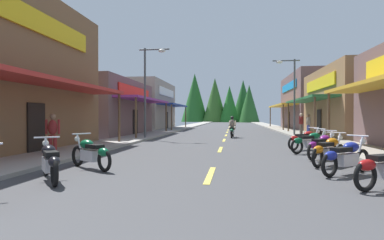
{
  "coord_description": "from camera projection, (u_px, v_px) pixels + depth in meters",
  "views": [
    {
      "loc": [
        0.61,
        0.07,
        1.55
      ],
      "look_at": [
        -3.73,
        32.55,
        1.17
      ],
      "focal_mm": 29.21,
      "sensor_mm": 36.0,
      "label": 1
    }
  ],
  "objects": [
    {
      "name": "ground",
      "position": [
        228.0,
        131.0,
        34.19
      ],
      "size": [
        9.86,
        98.93,
        0.1
      ],
      "primitive_type": "cube",
      "color": "#424244"
    },
    {
      "name": "streetlamp_right",
      "position": [
        290.0,
        86.0,
        24.43
      ],
      "size": [
        2.08,
        0.3,
        6.02
      ],
      "color": "#474C51",
      "rests_on": "ground"
    },
    {
      "name": "treeline_backdrop",
      "position": [
        219.0,
        100.0,
        86.74
      ],
      "size": [
        21.63,
        12.99,
        13.81
      ],
      "color": "#245923",
      "rests_on": "ground"
    },
    {
      "name": "sidewalk_right",
      "position": [
        286.0,
        130.0,
        33.37
      ],
      "size": [
        2.51,
        98.93,
        0.12
      ],
      "primitive_type": "cube",
      "color": "gray",
      "rests_on": "ground"
    },
    {
      "name": "motorcycle_parked_right_5",
      "position": [
        310.0,
        142.0,
        13.06
      ],
      "size": [
        1.87,
        1.21,
        1.04
      ],
      "rotation": [
        0.0,
        0.0,
        0.55
      ],
      "color": "black",
      "rests_on": "ground"
    },
    {
      "name": "pedestrian_browsing",
      "position": [
        301.0,
        123.0,
        24.66
      ],
      "size": [
        0.44,
        0.44,
        1.8
      ],
      "rotation": [
        0.0,
        0.0,
        2.4
      ],
      "color": "#726659",
      "rests_on": "ground"
    },
    {
      "name": "motorcycle_parked_right_6",
      "position": [
        305.0,
        139.0,
        14.43
      ],
      "size": [
        1.84,
        1.26,
        1.04
      ],
      "rotation": [
        0.0,
        0.0,
        0.58
      ],
      "color": "black",
      "rests_on": "ground"
    },
    {
      "name": "streetlamp_left",
      "position": [
        149.0,
        80.0,
        21.01
      ],
      "size": [
        2.08,
        0.3,
        6.15
      ],
      "color": "#474C51",
      "rests_on": "ground"
    },
    {
      "name": "motorcycle_parked_right_4",
      "position": [
        322.0,
        146.0,
        11.33
      ],
      "size": [
        1.47,
        1.69,
        1.04
      ],
      "rotation": [
        0.0,
        0.0,
        0.86
      ],
      "color": "black",
      "rests_on": "ground"
    },
    {
      "name": "motorcycle_parked_right_2",
      "position": [
        346.0,
        156.0,
        8.29
      ],
      "size": [
        1.71,
        1.45,
        1.04
      ],
      "rotation": [
        0.0,
        0.0,
        0.7
      ],
      "color": "black",
      "rests_on": "ground"
    },
    {
      "name": "storefront_right_far",
      "position": [
        318.0,
        102.0,
        38.27
      ],
      "size": [
        8.7,
        13.65,
        6.7
      ],
      "color": "brown",
      "rests_on": "ground"
    },
    {
      "name": "motorcycle_parked_right_3",
      "position": [
        329.0,
        150.0,
        9.83
      ],
      "size": [
        1.49,
        1.67,
        1.04
      ],
      "rotation": [
        0.0,
        0.0,
        0.85
      ],
      "color": "black",
      "rests_on": "ground"
    },
    {
      "name": "storefront_left_middle",
      "position": [
        90.0,
        108.0,
        26.11
      ],
      "size": [
        9.66,
        10.85,
        4.5
      ],
      "color": "brown",
      "rests_on": "ground"
    },
    {
      "name": "storefront_left_far",
      "position": [
        141.0,
        106.0,
        38.06
      ],
      "size": [
        8.23,
        11.15,
        5.69
      ],
      "color": "gray",
      "rests_on": "ground"
    },
    {
      "name": "storefront_right_middle",
      "position": [
        374.0,
        102.0,
        24.38
      ],
      "size": [
        10.07,
        11.39,
        5.34
      ],
      "color": "olive",
      "rests_on": "ground"
    },
    {
      "name": "pedestrian_by_shop",
      "position": [
        308.0,
        123.0,
        23.87
      ],
      "size": [
        0.36,
        0.55,
        1.74
      ],
      "rotation": [
        0.0,
        0.0,
        0.3
      ],
      "color": "#333F8C",
      "rests_on": "ground"
    },
    {
      "name": "rider_cruising_lead",
      "position": [
        232.0,
        129.0,
        22.78
      ],
      "size": [
        0.6,
        2.14,
        1.57
      ],
      "rotation": [
        0.0,
        0.0,
        1.5
      ],
      "color": "black",
      "rests_on": "ground"
    },
    {
      "name": "centerline_dashes",
      "position": [
        228.0,
        129.0,
        36.83
      ],
      "size": [
        0.16,
        72.92,
        0.01
      ],
      "color": "#E0C64C",
      "rests_on": "ground"
    },
    {
      "name": "motorcycle_parked_left_1",
      "position": [
        50.0,
        161.0,
        7.45
      ],
      "size": [
        1.43,
        1.72,
        1.04
      ],
      "rotation": [
        0.0,
        0.0,
        2.26
      ],
      "color": "black",
      "rests_on": "ground"
    },
    {
      "name": "sidewalk_left",
      "position": [
        173.0,
        130.0,
        35.0
      ],
      "size": [
        2.51,
        98.93,
        0.12
      ],
      "primitive_type": "cube",
      "color": "#9E9991",
      "rests_on": "ground"
    },
    {
      "name": "pedestrian_waiting",
      "position": [
        53.0,
        132.0,
        12.0
      ],
      "size": [
        0.56,
        0.31,
        1.65
      ],
      "rotation": [
        0.0,
        0.0,
        4.86
      ],
      "color": "maroon",
      "rests_on": "ground"
    },
    {
      "name": "motorcycle_parked_left_2",
      "position": [
        91.0,
        152.0,
        9.17
      ],
      "size": [
        1.82,
        1.29,
        1.04
      ],
      "rotation": [
        0.0,
        0.0,
        2.54
      ],
      "color": "black",
      "rests_on": "ground"
    }
  ]
}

